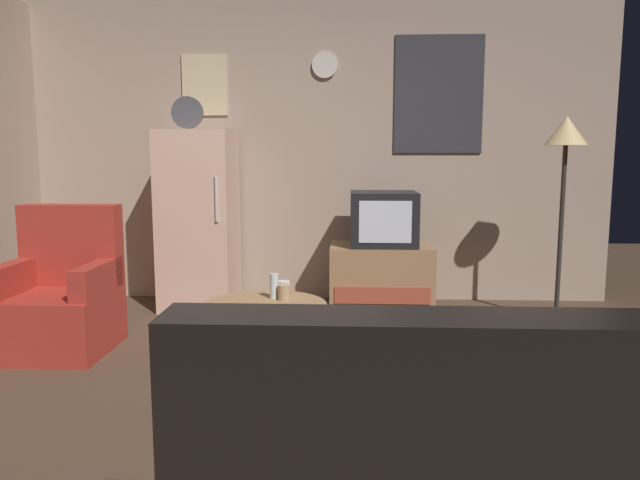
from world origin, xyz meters
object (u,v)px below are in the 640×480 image
(coffee_table, at_px, (265,342))
(wine_glass, at_px, (274,286))
(tv_stand, at_px, (381,278))
(mug_ceramic_tan, at_px, (284,292))
(standing_lamp, at_px, (565,147))
(mug_ceramic_white, at_px, (284,288))
(armchair, at_px, (61,300))
(crt_tv, at_px, (383,219))
(fridge, at_px, (199,220))

(coffee_table, xyz_separation_m, wine_glass, (0.04, 0.13, 0.30))
(wine_glass, bearing_deg, tv_stand, 63.95)
(tv_stand, xyz_separation_m, mug_ceramic_tan, (-0.65, -1.49, 0.22))
(standing_lamp, height_order, mug_ceramic_tan, standing_lamp)
(mug_ceramic_white, distance_m, mug_ceramic_tan, 0.11)
(armchair, bearing_deg, tv_stand, 26.49)
(tv_stand, height_order, crt_tv, crt_tv)
(crt_tv, relative_size, mug_ceramic_white, 6.00)
(crt_tv, distance_m, coffee_table, 1.85)
(standing_lamp, relative_size, armchair, 1.66)
(standing_lamp, xyz_separation_m, mug_ceramic_white, (-2.03, -1.14, -0.86))
(crt_tv, xyz_separation_m, mug_ceramic_white, (-0.68, -1.38, -0.28))
(tv_stand, relative_size, crt_tv, 1.56)
(tv_stand, height_order, wine_glass, wine_glass)
(tv_stand, bearing_deg, wine_glass, -116.05)
(fridge, relative_size, crt_tv, 3.28)
(tv_stand, distance_m, armchair, 2.45)
(fridge, distance_m, mug_ceramic_white, 1.73)
(mug_ceramic_white, bearing_deg, tv_stand, 64.36)
(tv_stand, distance_m, coffee_table, 1.76)
(tv_stand, bearing_deg, armchair, -153.51)
(fridge, height_order, tv_stand, fridge)
(crt_tv, bearing_deg, mug_ceramic_white, -116.15)
(tv_stand, bearing_deg, mug_ceramic_tan, -113.52)
(fridge, xyz_separation_m, wine_glass, (0.83, -1.55, -0.23))
(wine_glass, xyz_separation_m, armchair, (-1.48, 0.36, -0.19))
(fridge, distance_m, crt_tv, 1.56)
(standing_lamp, relative_size, mug_ceramic_tan, 17.67)
(fridge, relative_size, tv_stand, 2.11)
(standing_lamp, bearing_deg, armchair, -166.53)
(tv_stand, height_order, standing_lamp, standing_lamp)
(crt_tv, height_order, coffee_table, crt_tv)
(tv_stand, height_order, coffee_table, tv_stand)
(crt_tv, distance_m, mug_ceramic_tan, 1.65)
(tv_stand, bearing_deg, fridge, 176.54)
(crt_tv, distance_m, mug_ceramic_white, 1.56)
(wine_glass, height_order, mug_ceramic_white, wine_glass)
(coffee_table, bearing_deg, mug_ceramic_white, 66.65)
(fridge, distance_m, wine_glass, 1.77)
(armchair, bearing_deg, crt_tv, 26.32)
(wine_glass, distance_m, mug_ceramic_tan, 0.08)
(fridge, bearing_deg, wine_glass, -61.74)
(tv_stand, xyz_separation_m, wine_glass, (-0.71, -1.45, 0.25))
(wine_glass, distance_m, armchair, 1.54)
(standing_lamp, bearing_deg, mug_ceramic_tan, -148.26)
(fridge, height_order, standing_lamp, fridge)
(standing_lamp, distance_m, wine_glass, 2.54)
(wine_glass, bearing_deg, coffee_table, -107.16)
(tv_stand, relative_size, standing_lamp, 0.53)
(crt_tv, relative_size, coffee_table, 0.75)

